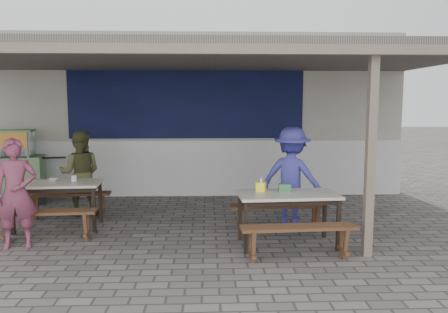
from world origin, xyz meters
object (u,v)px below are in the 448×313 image
Objects in this scene: bench_right_street at (299,234)px; condiment_bowl at (53,180)px; table_left at (58,187)px; donation_box at (285,188)px; patron_wall_side at (80,173)px; table_right at (288,199)px; tissue_box at (261,187)px; bench_right_wall at (278,211)px; bench_left_wall at (69,199)px; condiment_jar at (74,178)px; bench_left_street at (46,218)px; patron_right_table at (292,178)px; vendor_cart at (8,164)px; patron_street_side at (16,193)px.

bench_right_street is 8.80× the size of condiment_bowl.
table_left is 3.60m from donation_box.
patron_wall_side reaches higher than donation_box.
tissue_box reaches higher than table_right.
bench_right_wall is 9.03× the size of donation_box.
bench_right_street is (3.59, -2.19, 0.00)m from bench_left_wall.
donation_box is 1.76× the size of condiment_jar.
bench_left_street is 8.67× the size of donation_box.
bench_right_street is at bearing -26.59° from condiment_jar.
bench_right_street is 3.74m from condiment_jar.
tissue_box is (-0.59, -0.75, 0.00)m from patron_right_table.
condiment_jar is (0.19, 0.75, 0.46)m from bench_left_street.
patron_wall_side is at bearing 73.38° from condiment_bowl.
bench_right_street is 0.85× the size of vendor_cart.
table_right is 0.95× the size of bench_right_street.
bench_left_street is 1.57m from patron_wall_side.
bench_left_street is at bearing -90.00° from table_left.
patron_wall_side reaches higher than bench_right_street.
patron_street_side is 4.10m from patron_right_table.
vendor_cart is at bearing 152.83° from bench_right_wall.
table_left is 0.72m from bench_left_wall.
table_right is 8.37× the size of condiment_bowl.
tissue_box is 0.34m from donation_box.
bench_right_street is 3.89m from patron_street_side.
patron_wall_side is (0.37, 1.78, -0.01)m from patron_street_side.
vendor_cart is at bearing 119.80° from bench_left_street.
table_left is 0.95× the size of bench_left_street.
patron_street_side is (-0.30, -0.27, 0.43)m from bench_left_street.
bench_left_wall is at bearing 67.12° from patron_street_side.
condiment_jar is at bearing 72.08° from bench_left_street.
patron_right_table is at bearing 72.41° from donation_box.
patron_wall_side is at bearing 151.30° from tissue_box.
condiment_bowl is at bearing 98.00° from bench_left_street.
condiment_jar is at bearing 163.80° from donation_box.
table_left reaches higher than bench_right_wall.
patron_wall_side reaches higher than condiment_bowl.
tissue_box is (3.05, -1.67, 0.05)m from patron_wall_side.
vendor_cart is 5.45m from tissue_box.
bench_left_street is 11.26× the size of tissue_box.
bench_right_wall is at bearing -6.56° from patron_street_side.
patron_right_table is 0.83m from donation_box.
patron_right_table reaches higher than bench_right_street.
table_right is at bearing -24.72° from tissue_box.
bench_right_wall is 0.98× the size of patron_street_side.
table_right is at bearing 102.97° from patron_right_table.
table_right is 0.68m from bench_right_wall.
table_left is 3.26m from tissue_box.
vendor_cart is (-1.60, 1.86, 0.13)m from table_left.
patron_wall_side is (-3.41, 1.83, 0.09)m from table_right.
table_right is 3.79m from condiment_bowl.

